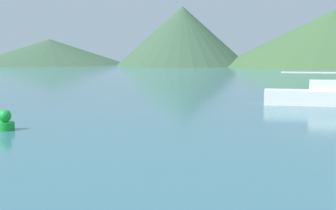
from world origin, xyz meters
TOP-DOWN VIEW (x-y plane):
  - sailboat_inner at (5.61, 26.67)m, footprint 6.62×1.95m
  - buoy_marker at (-5.63, 15.32)m, footprint 0.63×0.63m
  - hill_west at (-54.34, 103.20)m, footprint 37.72×37.72m
  - hill_central at (-20.93, 101.81)m, footprint 29.11×29.11m
  - hill_east at (10.65, 105.86)m, footprint 48.17×48.17m

SIDE VIEW (x-z plane):
  - buoy_marker at x=-5.63m, z-range -0.06..0.66m
  - sailboat_inner at x=5.61m, z-range -4.67..5.75m
  - hill_west at x=-54.34m, z-range 0.00..6.16m
  - hill_east at x=10.65m, z-range 0.00..11.72m
  - hill_central at x=-20.93m, z-range 0.00..12.93m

